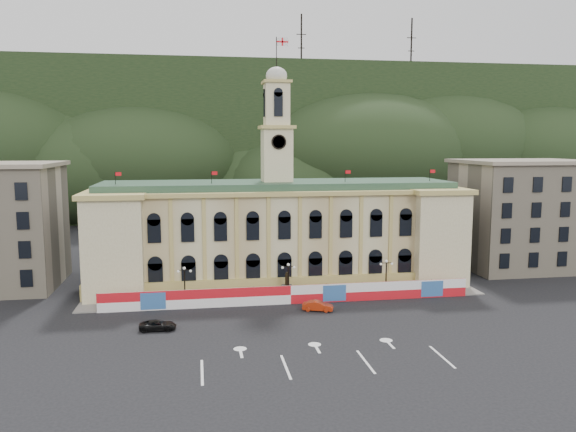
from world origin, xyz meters
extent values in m
plane|color=black|center=(0.00, 0.00, 0.00)|extent=(260.00, 260.00, 0.00)
cube|color=black|center=(0.00, 130.00, 22.00)|extent=(230.00, 70.00, 44.00)
cube|color=#595651|center=(35.00, 110.00, 30.00)|extent=(22.00, 8.00, 14.00)
cube|color=#595651|center=(-48.00, 108.00, 26.00)|extent=(16.00, 7.00, 10.00)
cylinder|color=black|center=(20.00, 115.00, 50.00)|extent=(0.50, 0.50, 20.00)
cylinder|color=black|center=(55.00, 115.00, 50.00)|extent=(0.50, 0.50, 20.00)
cube|color=beige|center=(0.00, 28.00, 7.00)|extent=(55.00, 15.00, 14.00)
cube|color=tan|center=(0.00, 20.20, 1.20)|extent=(56.00, 0.80, 2.40)
cube|color=tan|center=(0.00, 28.00, 14.30)|extent=(56.20, 16.20, 0.60)
cube|color=#2F4F39|center=(0.00, 28.00, 15.00)|extent=(53.00, 13.00, 1.20)
cube|color=beige|center=(-23.50, 27.00, 7.00)|extent=(8.00, 17.00, 14.00)
cube|color=beige|center=(23.50, 27.00, 7.00)|extent=(8.00, 17.00, 14.00)
cube|color=beige|center=(0.00, 28.00, 19.60)|extent=(4.40, 4.40, 8.00)
cube|color=tan|center=(0.00, 28.00, 23.80)|extent=(5.20, 5.20, 0.50)
cube|color=beige|center=(0.00, 28.00, 27.10)|extent=(3.60, 3.60, 6.50)
cube|color=tan|center=(0.00, 28.00, 30.50)|extent=(4.20, 4.20, 0.40)
cylinder|color=black|center=(0.00, 25.70, 21.60)|extent=(2.20, 0.20, 2.20)
ellipsoid|color=beige|center=(0.00, 28.00, 31.40)|extent=(3.20, 3.20, 2.72)
cylinder|color=black|center=(0.00, 28.00, 34.60)|extent=(0.12, 0.12, 5.00)
cube|color=white|center=(0.90, 28.00, 36.40)|extent=(1.80, 0.04, 1.20)
cube|color=red|center=(0.90, 27.97, 36.40)|extent=(1.80, 0.02, 0.22)
cube|color=red|center=(0.90, 27.97, 36.40)|extent=(0.22, 0.02, 1.20)
cube|color=#BFAF93|center=(43.00, 31.00, 9.00)|extent=(20.00, 16.00, 18.00)
cube|color=gray|center=(43.00, 31.00, 18.30)|extent=(21.00, 17.00, 0.60)
cube|color=red|center=(0.00, 15.00, 1.25)|extent=(50.00, 0.25, 2.50)
cube|color=#3061A2|center=(-18.00, 14.86, 1.25)|extent=(3.20, 0.05, 2.20)
cube|color=#3061A2|center=(6.00, 14.86, 1.25)|extent=(3.20, 0.05, 2.20)
cube|color=#3061A2|center=(20.00, 14.86, 1.25)|extent=(3.20, 0.05, 2.20)
cube|color=slate|center=(0.00, 17.75, 0.08)|extent=(56.00, 5.50, 0.16)
cube|color=#595651|center=(0.00, 18.00, 0.90)|extent=(1.40, 1.40, 1.80)
cylinder|color=black|center=(0.00, 18.00, 2.60)|extent=(0.60, 0.60, 1.60)
sphere|color=black|center=(0.00, 18.00, 3.50)|extent=(0.44, 0.44, 0.44)
cylinder|color=black|center=(-14.00, 17.00, 0.15)|extent=(0.44, 0.44, 0.30)
cylinder|color=black|center=(-14.00, 17.00, 2.40)|extent=(0.18, 0.18, 4.80)
cube|color=black|center=(-14.00, 17.00, 4.70)|extent=(1.60, 0.08, 0.08)
sphere|color=silver|center=(-14.80, 17.00, 4.55)|extent=(0.36, 0.36, 0.36)
sphere|color=silver|center=(-13.20, 17.00, 4.55)|extent=(0.36, 0.36, 0.36)
sphere|color=silver|center=(-14.00, 17.00, 4.95)|extent=(0.40, 0.40, 0.40)
cylinder|color=black|center=(0.00, 17.00, 0.15)|extent=(0.44, 0.44, 0.30)
cylinder|color=black|center=(0.00, 17.00, 2.40)|extent=(0.18, 0.18, 4.80)
cube|color=black|center=(0.00, 17.00, 4.70)|extent=(1.60, 0.08, 0.08)
sphere|color=silver|center=(-0.80, 17.00, 4.55)|extent=(0.36, 0.36, 0.36)
sphere|color=silver|center=(0.80, 17.00, 4.55)|extent=(0.36, 0.36, 0.36)
sphere|color=silver|center=(0.00, 17.00, 4.95)|extent=(0.40, 0.40, 0.40)
cylinder|color=black|center=(14.00, 17.00, 0.15)|extent=(0.44, 0.44, 0.30)
cylinder|color=black|center=(14.00, 17.00, 2.40)|extent=(0.18, 0.18, 4.80)
cube|color=black|center=(14.00, 17.00, 4.70)|extent=(1.60, 0.08, 0.08)
sphere|color=silver|center=(13.20, 17.00, 4.55)|extent=(0.36, 0.36, 0.36)
sphere|color=silver|center=(14.80, 17.00, 4.55)|extent=(0.36, 0.36, 0.36)
sphere|color=silver|center=(14.00, 17.00, 4.95)|extent=(0.40, 0.40, 0.40)
imported|color=#AC270C|center=(2.91, 11.33, 0.65)|extent=(3.74, 4.76, 1.30)
imported|color=black|center=(-16.90, 6.97, 0.59)|extent=(2.34, 4.40, 1.17)
camera|label=1|loc=(-12.11, -57.13, 21.46)|focal=35.00mm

